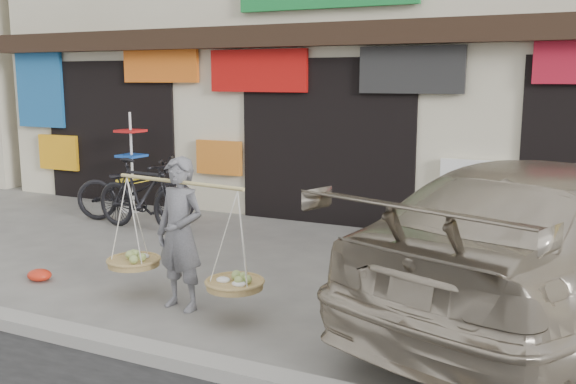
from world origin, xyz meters
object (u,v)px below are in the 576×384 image
at_px(street_vendor, 180,240).
at_px(suv, 561,240).
at_px(display_rack, 132,171).
at_px(bike_1, 143,195).
at_px(bike_0, 136,189).

bearing_deg(street_vendor, suv, 29.39).
bearing_deg(street_vendor, display_rack, 142.00).
distance_m(street_vendor, bike_1, 3.67).
bearing_deg(bike_0, suv, -123.46).
relative_size(bike_0, display_rack, 1.15).
relative_size(bike_1, display_rack, 1.06).
bearing_deg(suv, street_vendor, 41.08).
bearing_deg(suv, bike_1, 8.19).
height_order(street_vendor, bike_1, street_vendor).
distance_m(bike_1, display_rack, 1.66).
bearing_deg(street_vendor, bike_1, 141.94).
height_order(street_vendor, suv, suv).
xyz_separation_m(bike_1, suv, (6.12, -1.17, 0.23)).
bearing_deg(display_rack, bike_1, -45.17).
bearing_deg(suv, bike_0, 4.88).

